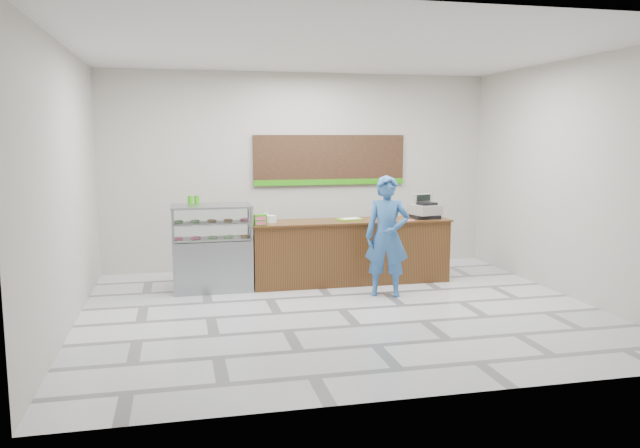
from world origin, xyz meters
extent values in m
plane|color=silver|center=(0.00, 0.00, 0.00)|extent=(7.00, 7.00, 0.00)
plane|color=#BBB7AC|center=(0.00, 3.00, 1.75)|extent=(7.00, 0.00, 7.00)
plane|color=silver|center=(0.00, 0.00, 3.50)|extent=(7.00, 7.00, 0.00)
cube|color=brown|center=(0.55, 1.55, 0.50)|extent=(3.20, 0.70, 1.00)
cube|color=brown|center=(0.55, 1.55, 1.01)|extent=(3.26, 0.76, 0.03)
cube|color=gray|center=(-1.67, 1.55, 0.40)|extent=(1.20, 0.70, 0.80)
cube|color=white|center=(-1.67, 1.55, 1.05)|extent=(1.20, 0.70, 0.50)
cube|color=gray|center=(-1.67, 1.55, 1.31)|extent=(1.22, 0.72, 0.03)
cube|color=silver|center=(-1.67, 1.55, 0.82)|extent=(1.14, 0.64, 0.02)
cube|color=silver|center=(-1.67, 1.55, 1.06)|extent=(1.14, 0.64, 0.02)
torus|color=#EA537B|center=(-2.17, 1.45, 0.85)|extent=(0.15, 0.15, 0.05)
torus|color=#EA537B|center=(-1.92, 1.45, 0.85)|extent=(0.15, 0.15, 0.05)
torus|color=#8CCF7B|center=(-1.67, 1.45, 0.85)|extent=(0.15, 0.15, 0.05)
torus|color=#8CCF7B|center=(-1.42, 1.45, 0.85)|extent=(0.15, 0.15, 0.05)
torus|color=#AD6E3B|center=(-1.17, 1.45, 0.85)|extent=(0.15, 0.15, 0.05)
torus|color=#8CCF7B|center=(-2.17, 1.60, 1.09)|extent=(0.15, 0.15, 0.05)
torus|color=#8CCF7B|center=(-1.92, 1.60, 1.09)|extent=(0.15, 0.15, 0.05)
torus|color=#AD6E3B|center=(-1.67, 1.60, 1.09)|extent=(0.15, 0.15, 0.05)
torus|color=#AD6E3B|center=(-1.42, 1.60, 1.09)|extent=(0.15, 0.15, 0.05)
torus|color=#EA537B|center=(-1.17, 1.60, 1.09)|extent=(0.15, 0.15, 0.05)
cube|color=black|center=(0.55, 2.96, 1.95)|extent=(2.80, 0.05, 0.90)
cube|color=#2E9A0F|center=(0.55, 2.93, 1.55)|extent=(2.80, 0.02, 0.10)
cube|color=black|center=(1.82, 1.52, 1.06)|extent=(0.41, 0.41, 0.06)
cube|color=gray|center=(1.82, 1.52, 1.17)|extent=(0.51, 0.53, 0.17)
cube|color=black|center=(1.82, 1.44, 1.28)|extent=(0.33, 0.27, 0.04)
cube|color=gray|center=(1.82, 1.65, 1.34)|extent=(0.37, 0.19, 0.17)
cube|color=black|center=(1.82, 1.59, 1.36)|extent=(0.26, 0.08, 0.10)
cube|color=black|center=(1.21, 1.58, 1.05)|extent=(0.11, 0.18, 0.04)
cube|color=#66B71B|center=(0.55, 1.60, 1.04)|extent=(0.43, 0.35, 0.02)
cube|color=white|center=(0.57, 1.60, 1.05)|extent=(0.31, 0.24, 0.00)
cube|color=white|center=(-0.75, 1.55, 1.09)|extent=(0.17, 0.17, 0.11)
cylinder|color=silver|center=(-0.81, 1.69, 1.10)|extent=(0.09, 0.09, 0.13)
cube|color=#2E9A0F|center=(-0.95, 1.28, 1.11)|extent=(0.19, 0.13, 0.17)
cylinder|color=#EA537B|center=(1.47, 1.31, 1.03)|extent=(0.17, 0.17, 0.00)
cylinder|color=#2E9A0F|center=(-1.98, 1.76, 1.39)|extent=(0.08, 0.08, 0.13)
cylinder|color=#2E9A0F|center=(-1.88, 1.81, 1.39)|extent=(0.08, 0.08, 0.13)
imported|color=#2F609C|center=(0.86, 0.62, 0.90)|extent=(0.77, 0.64, 1.80)
camera|label=1|loc=(-2.15, -8.09, 2.37)|focal=35.00mm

